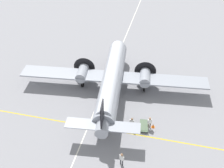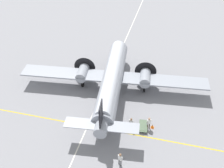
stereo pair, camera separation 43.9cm
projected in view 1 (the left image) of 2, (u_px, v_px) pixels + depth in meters
name	position (u px, v px, depth m)	size (l,w,h in m)	color
ground_plane	(112.00, 94.00, 40.33)	(300.00, 300.00, 0.00)	gray
apron_line_eastwest	(99.00, 128.00, 35.02)	(120.00, 0.16, 0.01)	gold
apron_line_northsouth	(102.00, 92.00, 40.59)	(0.16, 120.00, 0.01)	silver
airliner_main	(112.00, 77.00, 39.07)	(26.81, 19.99, 6.13)	#9399A3
crew_foreground	(122.00, 158.00, 30.04)	(0.57, 0.38, 1.84)	#2D2D33
passenger_boarding	(150.00, 122.00, 34.35)	(0.52, 0.41, 1.82)	#473D2D
ramp_agent	(132.00, 122.00, 34.33)	(0.60, 0.28, 1.78)	#2D2D33
suitcase_near_door	(134.00, 126.00, 34.92)	(0.40, 0.16, 0.52)	#232328
suitcase_upright_spare	(123.00, 126.00, 35.02)	(0.50, 0.18, 0.47)	#232328
baggage_cart	(144.00, 126.00, 34.97)	(1.29, 2.24, 0.56)	#4C6047
traffic_cone	(153.00, 126.00, 35.00)	(0.40, 0.40, 0.53)	orange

